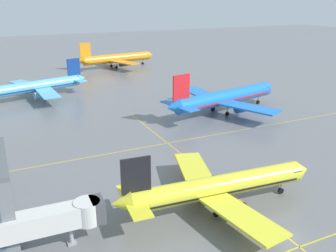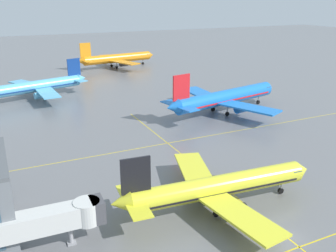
{
  "view_description": "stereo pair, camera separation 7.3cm",
  "coord_description": "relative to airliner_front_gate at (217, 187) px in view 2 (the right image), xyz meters",
  "views": [
    {
      "loc": [
        -31.6,
        -29.78,
        29.7
      ],
      "look_at": [
        -0.35,
        35.8,
        4.28
      ],
      "focal_mm": 39.35,
      "sensor_mm": 36.0,
      "label": 1
    },
    {
      "loc": [
        -31.54,
        -29.81,
        29.7
      ],
      "look_at": [
        -0.35,
        35.8,
        4.28
      ],
      "focal_mm": 39.35,
      "sensor_mm": 36.0,
      "label": 2
    }
  ],
  "objects": [
    {
      "name": "ground_plane",
      "position": [
        4.36,
        -10.44,
        -3.44
      ],
      "size": [
        600.0,
        600.0,
        0.0
      ],
      "primitive_type": "plane",
      "color": "slate"
    },
    {
      "name": "jet_bridge",
      "position": [
        -24.33,
        0.74,
        0.62
      ],
      "size": [
        17.33,
        3.51,
        5.58
      ],
      "color": "silver",
      "rests_on": "ground"
    },
    {
      "name": "airliner_front_gate",
      "position": [
        0.0,
        0.0,
        0.0
      ],
      "size": [
        32.38,
        27.84,
        10.06
      ],
      "color": "yellow",
      "rests_on": "ground"
    },
    {
      "name": "taxiway_markings",
      "position": [
        4.36,
        6.93,
        -3.43
      ],
      "size": [
        140.24,
        85.22,
        0.01
      ],
      "color": "yellow",
      "rests_on": "ground"
    },
    {
      "name": "airliner_far_left_stand",
      "position": [
        22.87,
        118.47,
        0.57
      ],
      "size": [
        37.68,
        32.2,
        11.72
      ],
      "color": "orange",
      "rests_on": "ground"
    },
    {
      "name": "airliner_third_row",
      "position": [
        -16.59,
        77.44,
        0.32
      ],
      "size": [
        34.82,
        29.68,
        10.99
      ],
      "color": "#5BB7E5",
      "rests_on": "ground"
    },
    {
      "name": "airliner_second_row",
      "position": [
        27.82,
        39.89,
        0.76
      ],
      "size": [
        39.35,
        33.43,
        12.29
      ],
      "color": "blue",
      "rests_on": "ground"
    }
  ]
}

